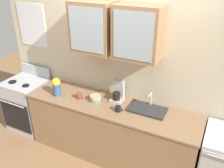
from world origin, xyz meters
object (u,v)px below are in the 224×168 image
at_px(bowl_stack, 96,98).
at_px(cup_near_bowls, 79,96).
at_px(stove_range, 29,104).
at_px(sink_faucet, 147,109).
at_px(coffee_maker, 118,93).
at_px(vase, 56,86).
at_px(cup_near_sink, 118,109).

distance_m(bowl_stack, cup_near_bowls, 0.25).
height_order(stove_range, sink_faucet, sink_faucet).
bearing_deg(cup_near_bowls, stove_range, 177.08).
bearing_deg(coffee_maker, cup_near_bowls, -155.54).
relative_size(cup_near_bowls, coffee_maker, 0.38).
height_order(cup_near_bowls, coffee_maker, coffee_maker).
xyz_separation_m(bowl_stack, vase, (-0.60, -0.12, 0.10)).
distance_m(stove_range, bowl_stack, 1.47).
bearing_deg(vase, sink_faucet, 8.72).
xyz_separation_m(stove_range, cup_near_sink, (1.80, -0.10, 0.48)).
relative_size(cup_near_sink, coffee_maker, 0.38).
relative_size(stove_range, coffee_maker, 3.72).
xyz_separation_m(cup_near_sink, coffee_maker, (-0.14, 0.28, 0.07)).
relative_size(sink_faucet, vase, 1.79).
distance_m(cup_near_bowls, coffee_maker, 0.57).
bearing_deg(sink_faucet, bowl_stack, -172.99).
bearing_deg(stove_range, vase, -8.16).
distance_m(stove_range, cup_near_sink, 1.87).
bearing_deg(cup_near_bowls, vase, -171.50).
height_order(bowl_stack, vase, vase).
bearing_deg(sink_faucet, stove_range, -177.46).
relative_size(vase, cup_near_bowls, 2.55).
bearing_deg(cup_near_sink, coffee_maker, 116.32).
distance_m(sink_faucet, vase, 1.38).
distance_m(cup_near_sink, coffee_maker, 0.32).
bearing_deg(sink_faucet, vase, -171.28).
xyz_separation_m(vase, coffee_maker, (0.87, 0.29, -0.04)).
height_order(stove_range, bowl_stack, stove_range).
distance_m(stove_range, sink_faucet, 2.20).
xyz_separation_m(sink_faucet, coffee_maker, (-0.48, 0.08, 0.09)).
bearing_deg(bowl_stack, cup_near_sink, -14.32).
bearing_deg(cup_near_sink, stove_range, 176.74).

